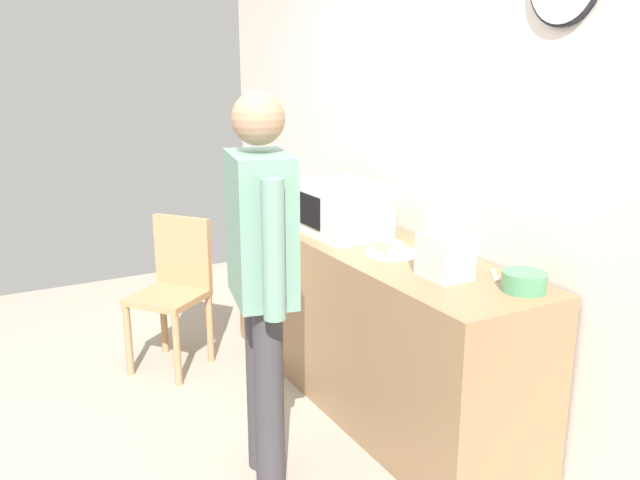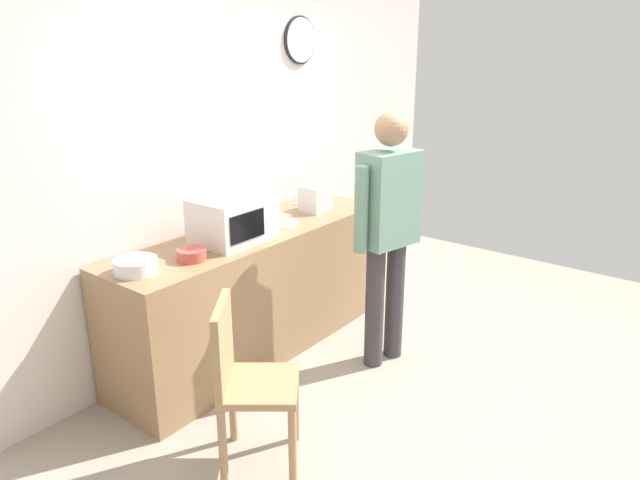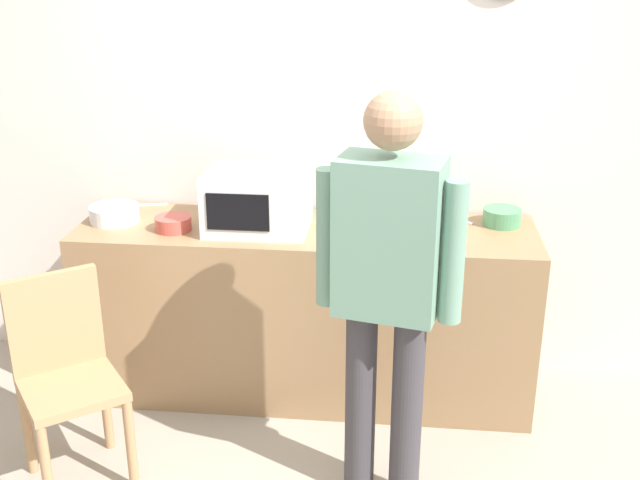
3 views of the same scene
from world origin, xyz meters
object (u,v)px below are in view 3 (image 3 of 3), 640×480
at_px(mixing_bowl, 114,214).
at_px(wooden_chair, 66,370).
at_px(spoon_utensil, 458,220).
at_px(microwave, 257,200).
at_px(sandwich_plate, 354,228).
at_px(cereal_bowl, 502,217).
at_px(salad_bowl, 173,223).
at_px(person_standing, 388,277).
at_px(toaster, 442,216).
at_px(fork_utensil, 152,205).

height_order(mixing_bowl, wooden_chair, mixing_bowl).
relative_size(mixing_bowl, spoon_utensil, 1.47).
distance_m(microwave, sandwich_plate, 0.50).
bearing_deg(sandwich_plate, cereal_bowl, 13.94).
relative_size(sandwich_plate, wooden_chair, 0.28).
bearing_deg(spoon_utensil, mixing_bowl, -173.65).
height_order(salad_bowl, person_standing, person_standing).
xyz_separation_m(toaster, spoon_utensil, (0.10, 0.22, -0.10)).
height_order(toaster, wooden_chair, toaster).
bearing_deg(spoon_utensil, microwave, -167.29).
height_order(toaster, fork_utensil, toaster).
xyz_separation_m(cereal_bowl, wooden_chair, (-1.93, -0.97, -0.44)).
bearing_deg(toaster, person_standing, -106.76).
xyz_separation_m(microwave, sandwich_plate, (0.48, 0.01, -0.13)).
relative_size(microwave, person_standing, 0.28).
distance_m(microwave, cereal_bowl, 1.23).
height_order(sandwich_plate, fork_utensil, sandwich_plate).
xyz_separation_m(microwave, fork_utensil, (-0.64, 0.30, -0.15)).
bearing_deg(wooden_chair, person_standing, -0.30).
relative_size(sandwich_plate, spoon_utensil, 1.53).
bearing_deg(cereal_bowl, mixing_bowl, -175.34).
bearing_deg(wooden_chair, sandwich_plate, 33.44).
bearing_deg(sandwich_plate, person_standing, -77.07).
relative_size(person_standing, wooden_chair, 1.87).
xyz_separation_m(spoon_utensil, person_standing, (-0.34, -1.01, 0.11)).
distance_m(salad_bowl, spoon_utensil, 1.44).
xyz_separation_m(cereal_bowl, toaster, (-0.31, -0.18, 0.06)).
height_order(spoon_utensil, person_standing, person_standing).
relative_size(cereal_bowl, spoon_utensil, 1.13).
bearing_deg(mixing_bowl, cereal_bowl, 4.66).
distance_m(microwave, person_standing, 1.03).
bearing_deg(person_standing, sandwich_plate, 102.93).
xyz_separation_m(sandwich_plate, mixing_bowl, (-1.23, 0.02, 0.02)).
bearing_deg(microwave, spoon_utensil, 12.71).
relative_size(salad_bowl, person_standing, 0.10).
height_order(microwave, cereal_bowl, microwave).
xyz_separation_m(salad_bowl, fork_utensil, (-0.23, 0.36, -0.03)).
bearing_deg(cereal_bowl, sandwich_plate, -166.06).
xyz_separation_m(salad_bowl, toaster, (1.32, 0.07, 0.07)).
bearing_deg(salad_bowl, wooden_chair, -112.70).
bearing_deg(fork_utensil, microwave, -25.17).
height_order(salad_bowl, toaster, toaster).
xyz_separation_m(microwave, spoon_utensil, (1.00, 0.23, -0.15)).
xyz_separation_m(person_standing, wooden_chair, (-1.38, 0.01, -0.51)).
distance_m(mixing_bowl, spoon_utensil, 1.76).
xyz_separation_m(cereal_bowl, fork_utensil, (-1.86, 0.11, -0.04)).
xyz_separation_m(salad_bowl, cereal_bowl, (1.63, 0.25, 0.01)).
relative_size(microwave, cereal_bowl, 2.61).
bearing_deg(salad_bowl, person_standing, -33.99).
xyz_separation_m(spoon_utensil, wooden_chair, (-1.72, -1.01, -0.40)).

